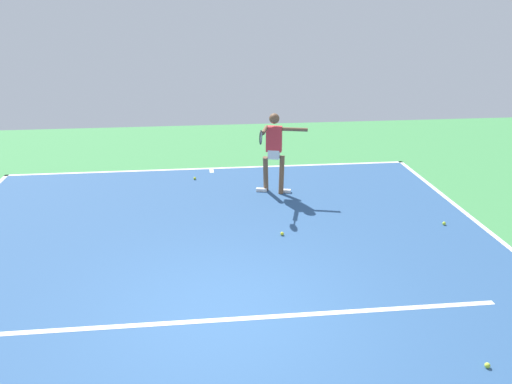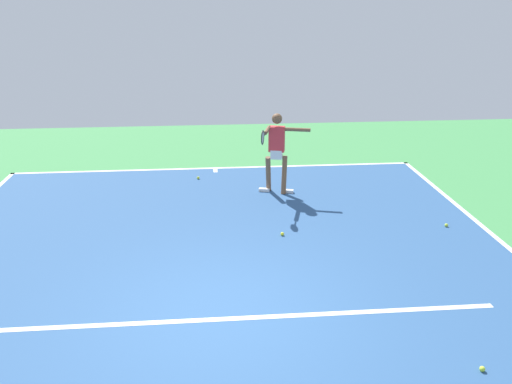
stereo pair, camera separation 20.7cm
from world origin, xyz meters
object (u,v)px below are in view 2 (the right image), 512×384
tennis_ball_centre_court (446,225)px  tennis_player (277,148)px  tennis_ball_near_player (282,234)px  tennis_ball_by_baseline (198,178)px  tennis_ball_near_service_line (482,369)px

tennis_ball_centre_court → tennis_player: bearing=-35.8°
tennis_ball_centre_court → tennis_ball_near_player: same height
tennis_ball_by_baseline → tennis_player: bearing=148.0°
tennis_player → tennis_ball_centre_court: bearing=158.8°
tennis_ball_by_baseline → tennis_ball_near_player: same height
tennis_ball_centre_court → tennis_ball_near_player: (3.17, 0.12, 0.00)m
tennis_ball_by_baseline → tennis_ball_centre_court: bearing=145.6°
tennis_ball_centre_court → tennis_ball_near_service_line: bearing=71.6°
tennis_ball_by_baseline → tennis_ball_near_player: 3.73m
tennis_player → tennis_ball_near_service_line: 6.52m
tennis_ball_centre_court → tennis_ball_near_player: size_ratio=1.00×
tennis_ball_by_baseline → tennis_ball_near_player: (-1.58, 3.38, 0.00)m
tennis_ball_centre_court → tennis_ball_near_service_line: 4.28m
tennis_ball_by_baseline → tennis_ball_near_service_line: bearing=114.9°
tennis_player → tennis_ball_near_player: (0.17, 2.28, -1.01)m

